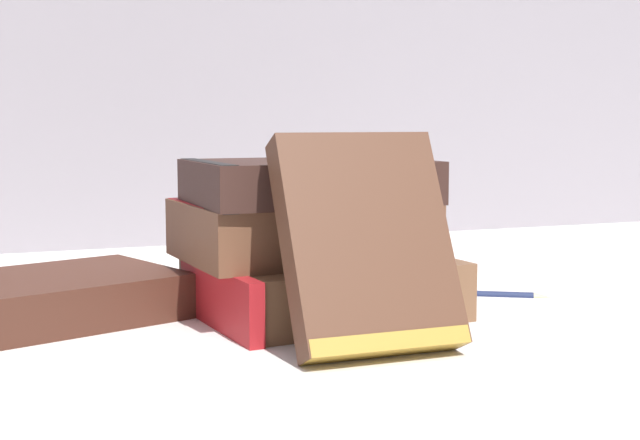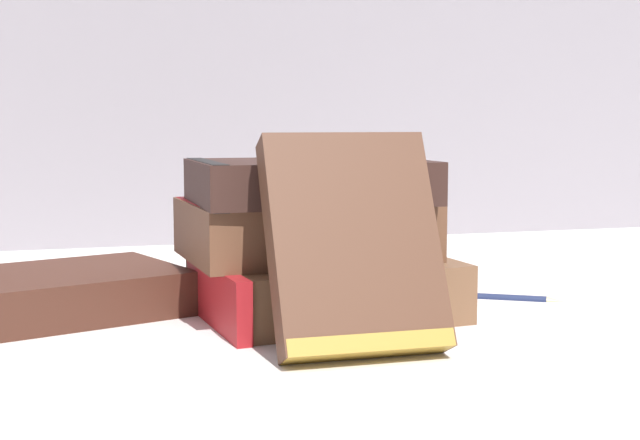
% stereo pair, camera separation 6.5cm
% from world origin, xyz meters
% --- Properties ---
extents(ground_plane, '(3.00, 3.00, 0.00)m').
position_xyz_m(ground_plane, '(0.00, 0.00, 0.00)').
color(ground_plane, silver).
extents(book_flat_bottom, '(0.21, 0.17, 0.05)m').
position_xyz_m(book_flat_bottom, '(0.01, 0.01, 0.02)').
color(book_flat_bottom, brown).
rests_on(book_flat_bottom, ground_plane).
extents(book_flat_middle, '(0.20, 0.15, 0.05)m').
position_xyz_m(book_flat_middle, '(-0.00, 0.03, 0.07)').
color(book_flat_middle, brown).
rests_on(book_flat_middle, book_flat_bottom).
extents(book_flat_top, '(0.19, 0.13, 0.03)m').
position_xyz_m(book_flat_top, '(-0.00, 0.01, 0.11)').
color(book_flat_top, '#331E19').
rests_on(book_flat_top, book_flat_middle).
extents(book_side_left, '(0.28, 0.21, 0.04)m').
position_xyz_m(book_side_left, '(-0.23, 0.06, 0.02)').
color(book_side_left, '#422319').
rests_on(book_side_left, ground_plane).
extents(book_leaning_front, '(0.12, 0.09, 0.15)m').
position_xyz_m(book_leaning_front, '(0.00, -0.10, 0.07)').
color(book_leaning_front, '#4C2D1E').
rests_on(book_leaning_front, ground_plane).
extents(pocket_watch, '(0.05, 0.05, 0.01)m').
position_xyz_m(pocket_watch, '(0.04, -0.00, 0.13)').
color(pocket_watch, silver).
rests_on(pocket_watch, book_flat_top).
extents(reading_glasses, '(0.10, 0.06, 0.00)m').
position_xyz_m(reading_glasses, '(-0.01, 0.18, 0.00)').
color(reading_glasses, '#ADADB2').
rests_on(reading_glasses, ground_plane).
extents(fountain_pen, '(0.13, 0.08, 0.01)m').
position_xyz_m(fountain_pen, '(0.17, 0.04, 0.00)').
color(fountain_pen, '#1E284C').
rests_on(fountain_pen, ground_plane).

